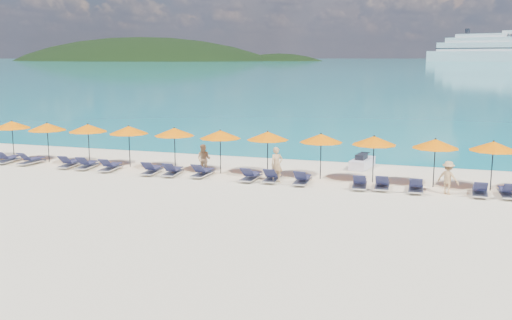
% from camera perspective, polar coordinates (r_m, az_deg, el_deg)
% --- Properties ---
extents(ground, '(1400.00, 1400.00, 0.00)m').
position_cam_1_polar(ground, '(23.82, -2.17, -4.09)').
color(ground, beige).
extents(sea, '(1600.00, 1300.00, 0.01)m').
position_cam_1_polar(sea, '(681.78, 17.02, 9.50)').
color(sea, '#1FA9B2').
rests_on(sea, ground).
extents(headland_main, '(374.00, 242.00, 126.50)m').
position_cam_1_polar(headland_main, '(642.00, -11.33, 6.32)').
color(headland_main, black).
rests_on(headland_main, ground).
extents(headland_small, '(162.00, 126.00, 85.50)m').
position_cam_1_polar(headland_small, '(604.11, 2.27, 6.55)').
color(headland_small, black).
rests_on(headland_small, ground).
extents(cruise_ship, '(125.07, 68.77, 35.46)m').
position_cam_1_polar(cruise_ship, '(554.69, 23.27, 9.95)').
color(cruise_ship, silver).
rests_on(cruise_ship, ground).
extents(jetski, '(1.18, 2.30, 0.78)m').
position_cam_1_polar(jetski, '(31.02, 10.57, -0.23)').
color(jetski, white).
rests_on(jetski, ground).
extents(beachgoer_a, '(0.73, 0.71, 1.70)m').
position_cam_1_polar(beachgoer_a, '(27.05, 2.09, -0.49)').
color(beachgoer_a, tan).
rests_on(beachgoer_a, ground).
extents(beachgoer_b, '(0.74, 0.43, 1.51)m').
position_cam_1_polar(beachgoer_b, '(29.11, -5.24, 0.08)').
color(beachgoer_b, tan).
rests_on(beachgoer_b, ground).
extents(beachgoer_c, '(1.04, 0.77, 1.47)m').
position_cam_1_polar(beachgoer_c, '(26.13, 18.65, -1.69)').
color(beachgoer_c, tan).
rests_on(beachgoer_c, ground).
extents(umbrella_0, '(2.10, 2.10, 2.28)m').
position_cam_1_polar(umbrella_0, '(35.84, -23.24, 3.26)').
color(umbrella_0, black).
rests_on(umbrella_0, ground).
extents(umbrella_1, '(2.10, 2.10, 2.28)m').
position_cam_1_polar(umbrella_1, '(34.09, -20.17, 3.14)').
color(umbrella_1, black).
rests_on(umbrella_1, ground).
extents(umbrella_2, '(2.10, 2.10, 2.28)m').
position_cam_1_polar(umbrella_2, '(32.76, -16.46, 3.08)').
color(umbrella_2, black).
rests_on(umbrella_2, ground).
extents(umbrella_3, '(2.10, 2.10, 2.28)m').
position_cam_1_polar(umbrella_3, '(31.37, -12.61, 2.95)').
color(umbrella_3, black).
rests_on(umbrella_3, ground).
extents(umbrella_4, '(2.10, 2.10, 2.28)m').
position_cam_1_polar(umbrella_4, '(30.16, -8.17, 2.80)').
color(umbrella_4, black).
rests_on(umbrella_4, ground).
extents(umbrella_5, '(2.10, 2.10, 2.28)m').
position_cam_1_polar(umbrella_5, '(28.96, -3.60, 2.57)').
color(umbrella_5, black).
rests_on(umbrella_5, ground).
extents(umbrella_6, '(2.10, 2.10, 2.28)m').
position_cam_1_polar(umbrella_6, '(28.41, 1.18, 2.44)').
color(umbrella_6, black).
rests_on(umbrella_6, ground).
extents(umbrella_7, '(2.10, 2.10, 2.28)m').
position_cam_1_polar(umbrella_7, '(27.78, 6.52, 2.19)').
color(umbrella_7, black).
rests_on(umbrella_7, ground).
extents(umbrella_8, '(2.10, 2.10, 2.28)m').
position_cam_1_polar(umbrella_8, '(27.39, 11.73, 1.92)').
color(umbrella_8, black).
rests_on(umbrella_8, ground).
extents(umbrella_9, '(2.10, 2.10, 2.28)m').
position_cam_1_polar(umbrella_9, '(27.12, 17.51, 1.57)').
color(umbrella_9, black).
rests_on(umbrella_9, ground).
extents(umbrella_10, '(2.10, 2.10, 2.28)m').
position_cam_1_polar(umbrella_10, '(27.27, 22.66, 1.29)').
color(umbrella_10, black).
rests_on(umbrella_10, ground).
extents(lounger_1, '(0.74, 1.74, 0.66)m').
position_cam_1_polar(lounger_1, '(34.90, -23.57, 0.10)').
color(lounger_1, silver).
rests_on(lounger_1, ground).
extents(lounger_2, '(0.75, 1.74, 0.66)m').
position_cam_1_polar(lounger_2, '(33.97, -21.57, -0.02)').
color(lounger_2, silver).
rests_on(lounger_2, ground).
extents(lounger_3, '(0.78, 1.75, 0.66)m').
position_cam_1_polar(lounger_3, '(32.31, -18.11, -0.31)').
color(lounger_3, silver).
rests_on(lounger_3, ground).
extents(lounger_4, '(0.79, 1.75, 0.66)m').
position_cam_1_polar(lounger_4, '(31.67, -16.51, -0.43)').
color(lounger_4, silver).
rests_on(lounger_4, ground).
extents(lounger_5, '(0.73, 1.74, 0.66)m').
position_cam_1_polar(lounger_5, '(30.77, -14.34, -0.63)').
color(lounger_5, silver).
rests_on(lounger_5, ground).
extents(lounger_6, '(0.74, 1.74, 0.66)m').
position_cam_1_polar(lounger_6, '(29.46, -10.34, -0.96)').
color(lounger_6, silver).
rests_on(lounger_6, ground).
extents(lounger_7, '(0.78, 1.75, 0.66)m').
position_cam_1_polar(lounger_7, '(28.98, -8.33, -1.09)').
color(lounger_7, silver).
rests_on(lounger_7, ground).
extents(lounger_8, '(0.69, 1.73, 0.66)m').
position_cam_1_polar(lounger_8, '(28.51, -5.36, -1.21)').
color(lounger_8, silver).
rests_on(lounger_8, ground).
extents(lounger_9, '(0.70, 1.73, 0.66)m').
position_cam_1_polar(lounger_9, '(27.49, -0.51, -1.61)').
color(lounger_9, silver).
rests_on(lounger_9, ground).
extents(lounger_10, '(0.71, 1.73, 0.66)m').
position_cam_1_polar(lounger_10, '(27.30, 1.63, -1.70)').
color(lounger_10, silver).
rests_on(lounger_10, ground).
extents(lounger_11, '(0.65, 1.71, 0.66)m').
position_cam_1_polar(lounger_11, '(26.84, 4.66, -1.94)').
color(lounger_11, silver).
rests_on(lounger_11, ground).
extents(lounger_12, '(0.76, 1.74, 0.66)m').
position_cam_1_polar(lounger_12, '(26.35, 10.32, -2.30)').
color(lounger_12, silver).
rests_on(lounger_12, ground).
extents(lounger_13, '(0.69, 1.73, 0.66)m').
position_cam_1_polar(lounger_13, '(26.41, 12.50, -2.36)').
color(lounger_13, silver).
rests_on(lounger_13, ground).
extents(lounger_14, '(0.65, 1.71, 0.66)m').
position_cam_1_polar(lounger_14, '(26.24, 15.71, -2.58)').
color(lounger_14, silver).
rests_on(lounger_14, ground).
extents(lounger_15, '(0.70, 1.73, 0.66)m').
position_cam_1_polar(lounger_15, '(26.38, 21.49, -2.86)').
color(lounger_15, silver).
rests_on(lounger_15, ground).
extents(lounger_16, '(0.71, 1.73, 0.66)m').
position_cam_1_polar(lounger_16, '(26.56, 23.84, -2.94)').
color(lounger_16, silver).
rests_on(lounger_16, ground).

